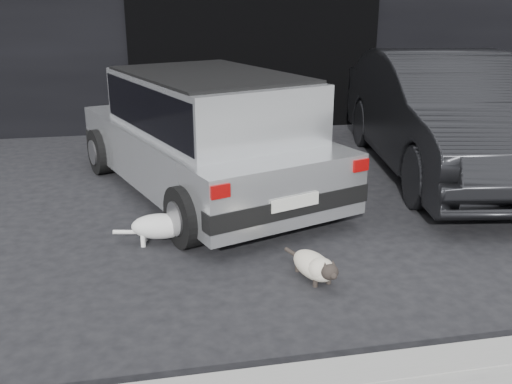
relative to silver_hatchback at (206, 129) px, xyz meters
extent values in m
plane|color=black|center=(0.17, -0.89, -0.73)|extent=(80.00, 80.00, 0.00)
cube|color=black|center=(1.17, 3.10, 0.57)|extent=(4.00, 0.10, 2.60)
cube|color=gray|center=(1.17, -3.49, -0.67)|extent=(18.00, 0.25, 0.12)
cube|color=silver|center=(-0.03, 0.09, -0.28)|extent=(2.70, 3.91, 0.57)
cube|color=silver|center=(0.03, -0.09, 0.29)|extent=(2.12, 2.72, 0.57)
cube|color=black|center=(0.03, -0.09, 0.29)|extent=(2.10, 2.64, 0.46)
cube|color=black|center=(0.54, -1.54, -0.36)|extent=(1.57, 0.68, 0.17)
cube|color=black|center=(-0.61, 1.71, -0.36)|extent=(1.57, 0.68, 0.17)
cube|color=silver|center=(0.57, -1.61, -0.30)|extent=(0.45, 0.17, 0.11)
cube|color=#8C0707|center=(-0.10, -1.84, -0.08)|extent=(0.16, 0.08, 0.11)
cube|color=#8C0707|center=(1.24, -1.37, -0.08)|extent=(0.16, 0.08, 0.11)
cube|color=black|center=(0.03, -0.09, 0.59)|extent=(2.04, 2.49, 0.03)
cylinder|color=black|center=(-0.34, -1.38, -0.45)|extent=(0.37, 0.59, 0.55)
cylinder|color=slate|center=(-0.44, -1.42, -0.45)|extent=(0.12, 0.29, 0.30)
cylinder|color=black|center=(1.13, -0.86, -0.45)|extent=(0.37, 0.59, 0.55)
cylinder|color=slate|center=(1.24, -0.83, -0.45)|extent=(0.12, 0.29, 0.30)
cylinder|color=black|center=(-1.18, 0.99, -0.45)|extent=(0.37, 0.59, 0.55)
cylinder|color=slate|center=(-1.28, 0.96, -0.45)|extent=(0.12, 0.29, 0.30)
cylinder|color=black|center=(0.29, 1.51, -0.45)|extent=(0.37, 0.59, 0.55)
cylinder|color=slate|center=(0.40, 1.55, -0.45)|extent=(0.12, 0.29, 0.30)
imported|color=black|center=(2.92, 0.24, 0.00)|extent=(2.20, 4.57, 1.45)
ellipsoid|color=beige|center=(0.57, -2.17, -0.62)|extent=(0.34, 0.51, 0.18)
ellipsoid|color=beige|center=(0.60, -2.28, -0.60)|extent=(0.24, 0.24, 0.17)
ellipsoid|color=black|center=(0.63, -2.40, -0.57)|extent=(0.16, 0.15, 0.12)
sphere|color=black|center=(0.64, -2.45, -0.58)|extent=(0.05, 0.05, 0.05)
cone|color=black|center=(0.66, -2.38, -0.52)|extent=(0.05, 0.06, 0.06)
cone|color=black|center=(0.59, -2.40, -0.52)|extent=(0.05, 0.06, 0.06)
cylinder|color=black|center=(0.66, -2.29, -0.70)|extent=(0.04, 0.04, 0.06)
cylinder|color=black|center=(0.55, -2.32, -0.70)|extent=(0.04, 0.04, 0.06)
cylinder|color=black|center=(0.60, -2.02, -0.70)|extent=(0.04, 0.04, 0.06)
cylinder|color=black|center=(0.48, -2.05, -0.70)|extent=(0.04, 0.04, 0.06)
cylinder|color=black|center=(0.51, -1.92, -0.66)|extent=(0.17, 0.23, 0.08)
ellipsoid|color=silver|center=(-0.56, -1.29, -0.56)|extent=(0.54, 0.32, 0.22)
ellipsoid|color=silver|center=(-0.43, -1.30, -0.54)|extent=(0.25, 0.25, 0.19)
ellipsoid|color=white|center=(-0.30, -1.32, -0.47)|extent=(0.15, 0.16, 0.13)
sphere|color=white|center=(-0.24, -1.33, -0.47)|extent=(0.06, 0.06, 0.06)
cone|color=white|center=(-0.31, -1.28, -0.41)|extent=(0.07, 0.05, 0.07)
cone|color=white|center=(-0.32, -1.36, -0.41)|extent=(0.07, 0.05, 0.07)
cylinder|color=white|center=(-0.40, -1.24, -0.66)|extent=(0.04, 0.04, 0.13)
cylinder|color=white|center=(-0.42, -1.37, -0.66)|extent=(0.04, 0.04, 0.13)
cylinder|color=white|center=(-0.70, -1.20, -0.66)|extent=(0.04, 0.04, 0.13)
cylinder|color=white|center=(-0.72, -1.33, -0.66)|extent=(0.04, 0.04, 0.13)
cylinder|color=white|center=(-0.83, -1.25, -0.61)|extent=(0.28, 0.10, 0.08)
ellipsoid|color=gray|center=(-0.65, -1.30, -0.54)|extent=(0.20, 0.16, 0.09)
camera|label=1|loc=(-0.64, -5.99, 1.35)|focal=40.00mm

